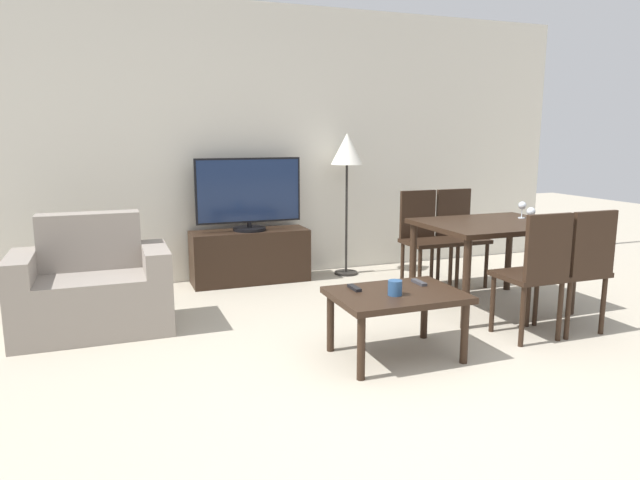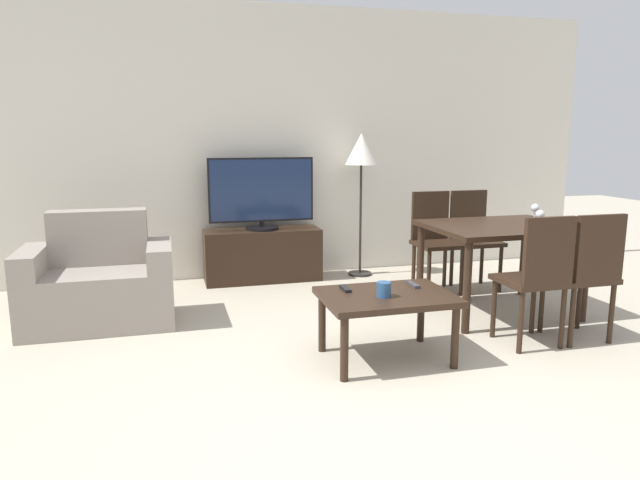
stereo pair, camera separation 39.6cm
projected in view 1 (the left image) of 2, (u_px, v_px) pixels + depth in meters
name	position (u px, v px, depth m)	size (l,w,h in m)	color
ground_plane	(435.00, 416.00, 2.96)	(18.00, 18.00, 0.00)	#B2A893
wall_back	(265.00, 144.00, 5.74)	(6.86, 0.06, 2.70)	silver
armchair	(93.00, 290.00, 4.21)	(1.09, 0.66, 0.86)	gray
tv_stand	(250.00, 256.00, 5.62)	(1.14, 0.39, 0.52)	black
tv	(249.00, 194.00, 5.50)	(1.03, 0.32, 0.70)	black
coffee_table	(396.00, 300.00, 3.68)	(0.83, 0.60, 0.44)	black
dining_table	(492.00, 233.00, 4.72)	(1.14, 0.91, 0.73)	black
dining_chair_near	(536.00, 269.00, 3.97)	(0.40, 0.40, 0.92)	black
dining_chair_far	(459.00, 232.00, 5.52)	(0.40, 0.40, 0.92)	black
dining_chair_near_right	(580.00, 265.00, 4.11)	(0.40, 0.40, 0.92)	black
dining_chair_far_left	(423.00, 234.00, 5.38)	(0.40, 0.40, 0.92)	black
floor_lamp	(347.00, 155.00, 5.75)	(0.32, 0.32, 1.46)	black
remote_primary	(354.00, 288.00, 3.73)	(0.04, 0.15, 0.02)	black
remote_secondary	(419.00, 282.00, 3.87)	(0.04, 0.15, 0.02)	#38383D
cup_white_near	(395.00, 288.00, 3.59)	(0.09, 0.09, 0.10)	navy
wine_glass_left	(531.00, 213.00, 4.52)	(0.07, 0.07, 0.15)	silver
wine_glass_center	(522.00, 207.00, 4.91)	(0.07, 0.07, 0.15)	silver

